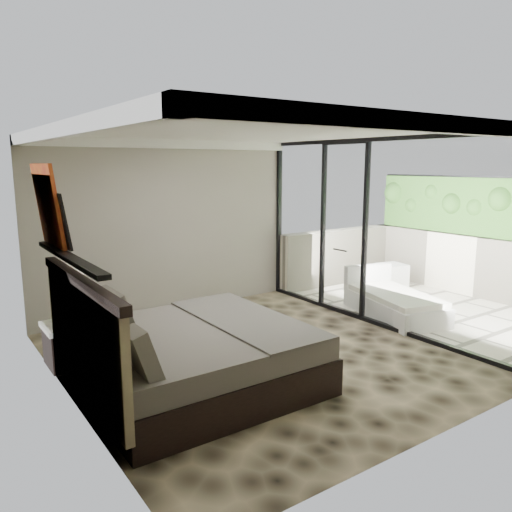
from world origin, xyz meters
TOP-DOWN VIEW (x-y plane):
  - floor at (0.00, 0.00)m, footprint 5.00×5.00m
  - ceiling at (0.00, 0.00)m, footprint 4.50×5.00m
  - back_wall at (0.00, 2.49)m, footprint 4.50×0.02m
  - left_wall at (-2.24, 0.00)m, footprint 0.02×5.00m
  - glass_wall at (2.25, 0.00)m, footprint 0.08×5.00m
  - terrace_slab at (3.75, 0.00)m, footprint 3.00×5.00m
  - parapet_far at (5.10, 0.00)m, footprint 0.30×5.00m
  - foliage_hedge at (5.10, 0.00)m, footprint 0.36×4.60m
  - picture_ledge at (-2.18, 0.10)m, footprint 0.12×2.20m
  - bed at (-1.13, -0.32)m, footprint 2.38×2.30m
  - nightstand at (-2.00, 1.08)m, footprint 0.60×0.60m
  - table_lamp at (-1.98, 1.08)m, footprint 0.38×0.38m
  - abstract_canvas at (-2.19, 0.81)m, footprint 0.13×0.90m
  - framed_print at (-2.14, 0.54)m, footprint 0.11×0.50m
  - ottoman at (4.24, 1.40)m, footprint 0.55×0.55m
  - lounger at (2.84, 0.18)m, footprint 1.30×1.92m

SIDE VIEW (x-z plane):
  - terrace_slab at x=3.75m, z-range -0.12..0.00m
  - floor at x=0.00m, z-range 0.00..0.00m
  - lounger at x=2.84m, z-range -0.13..0.56m
  - ottoman at x=4.24m, z-range 0.00..0.48m
  - nightstand at x=-2.00m, z-range 0.00..0.58m
  - bed at x=-1.13m, z-range -0.28..1.04m
  - parapet_far at x=5.10m, z-range 0.00..1.10m
  - table_lamp at x=-1.98m, z-range 0.62..1.32m
  - back_wall at x=0.00m, z-range 0.00..2.80m
  - left_wall at x=-2.24m, z-range 0.00..2.80m
  - glass_wall at x=2.25m, z-range 0.00..2.80m
  - picture_ledge at x=-2.18m, z-range 1.48..1.52m
  - foliage_hedge at x=5.10m, z-range 1.10..2.20m
  - framed_print at x=-2.14m, z-range 1.53..2.12m
  - abstract_canvas at x=-2.19m, z-range 1.53..2.42m
  - ceiling at x=0.00m, z-range 2.78..2.80m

